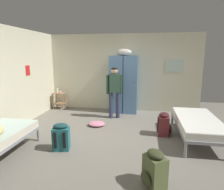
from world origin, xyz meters
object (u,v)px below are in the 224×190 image
at_px(locker_bank, 124,83).
at_px(backpack_olive, 154,169).
at_px(shelf_unit, 60,99).
at_px(bed_right, 198,123).
at_px(clothes_pile_pink, 97,124).
at_px(person_traveler, 114,88).
at_px(backpack_maroon, 164,124).
at_px(water_bottle, 57,90).
at_px(lotion_bottle, 61,91).
at_px(backpack_teal, 61,137).

relative_size(locker_bank, backpack_olive, 3.76).
relative_size(shelf_unit, bed_right, 0.30).
relative_size(locker_bank, clothes_pile_pink, 4.62).
xyz_separation_m(locker_bank, clothes_pile_pink, (-0.57, -1.46, -0.91)).
height_order(shelf_unit, person_traveler, person_traveler).
relative_size(backpack_olive, backpack_maroon, 1.00).
bearing_deg(clothes_pile_pink, bed_right, -10.45).
relative_size(locker_bank, water_bottle, 10.41).
height_order(lotion_bottle, backpack_teal, lotion_bottle).
bearing_deg(backpack_olive, backpack_teal, 154.48).
relative_size(bed_right, backpack_olive, 3.45).
relative_size(water_bottle, backpack_teal, 0.36).
relative_size(water_bottle, backpack_maroon, 0.36).
bearing_deg(water_bottle, person_traveler, -19.03).
height_order(backpack_olive, backpack_teal, same).
distance_m(locker_bank, backpack_maroon, 2.25).
height_order(water_bottle, lotion_bottle, water_bottle).
bearing_deg(shelf_unit, backpack_maroon, -27.95).
height_order(shelf_unit, bed_right, shelf_unit).
relative_size(shelf_unit, water_bottle, 2.87).
bearing_deg(bed_right, backpack_olive, -119.27).
height_order(backpack_maroon, backpack_teal, same).
bearing_deg(person_traveler, locker_bank, 73.62).
height_order(shelf_unit, water_bottle, water_bottle).
bearing_deg(locker_bank, backpack_olive, -77.16).
bearing_deg(bed_right, shelf_unit, 154.94).
relative_size(shelf_unit, lotion_bottle, 3.90).
xyz_separation_m(lotion_bottle, backpack_olive, (3.07, -3.74, -0.37)).
bearing_deg(locker_bank, backpack_teal, -108.05).
bearing_deg(water_bottle, lotion_bottle, -21.80).
xyz_separation_m(locker_bank, lotion_bottle, (-2.21, -0.00, -0.34)).
xyz_separation_m(person_traveler, clothes_pile_pink, (-0.36, -0.77, -0.87)).
bearing_deg(bed_right, backpack_teal, -160.89).
bearing_deg(water_bottle, backpack_olive, -49.78).
relative_size(locker_bank, bed_right, 1.09).
bearing_deg(lotion_bottle, water_bottle, 158.20).
relative_size(water_bottle, clothes_pile_pink, 0.44).
height_order(bed_right, backpack_maroon, backpack_maroon).
bearing_deg(backpack_olive, bed_right, 60.73).
distance_m(lotion_bottle, backpack_olive, 4.85).
height_order(backpack_olive, backpack_maroon, same).
height_order(bed_right, person_traveler, person_traveler).
xyz_separation_m(bed_right, clothes_pile_pink, (-2.45, 0.45, -0.32)).
bearing_deg(backpack_teal, locker_bank, 71.95).
bearing_deg(clothes_pile_pink, shelf_unit, 138.92).
bearing_deg(bed_right, person_traveler, 149.60).
distance_m(backpack_teal, clothes_pile_pink, 1.49).
distance_m(backpack_maroon, clothes_pile_pink, 1.78).
distance_m(lotion_bottle, backpack_teal, 3.18).
xyz_separation_m(bed_right, water_bottle, (-4.25, 1.97, 0.28)).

